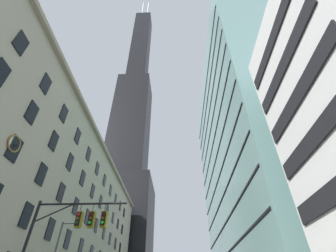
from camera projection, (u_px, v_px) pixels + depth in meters
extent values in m
cube|color=#B2A88E|center=(42.00, 218.00, 39.08)|extent=(17.84, 64.18, 26.37)
cube|color=#9E937A|center=(107.00, 154.00, 46.44)|extent=(0.70, 64.18, 0.60)
cube|color=black|center=(26.00, 215.00, 21.46)|extent=(0.14, 1.40, 2.20)
cube|color=black|center=(50.00, 229.00, 25.40)|extent=(0.14, 1.40, 2.20)
cube|color=black|center=(68.00, 239.00, 29.35)|extent=(0.14, 1.40, 2.20)
cube|color=black|center=(81.00, 247.00, 33.29)|extent=(0.14, 1.40, 2.20)
cube|color=black|center=(14.00, 149.00, 20.08)|extent=(0.14, 1.40, 2.20)
cube|color=black|center=(41.00, 174.00, 24.03)|extent=(0.14, 1.40, 2.20)
cube|color=black|center=(61.00, 192.00, 27.98)|extent=(0.14, 1.40, 2.20)
cube|color=black|center=(76.00, 206.00, 31.92)|extent=(0.14, 1.40, 2.20)
cube|color=black|center=(87.00, 217.00, 35.87)|extent=(0.14, 1.40, 2.20)
cube|color=black|center=(96.00, 226.00, 39.82)|extent=(0.14, 1.40, 2.20)
cube|color=black|center=(104.00, 233.00, 43.76)|extent=(0.14, 1.40, 2.20)
cube|color=black|center=(110.00, 239.00, 47.71)|extent=(0.14, 1.40, 2.20)
cube|color=black|center=(115.00, 244.00, 51.66)|extent=(0.14, 1.40, 2.20)
cube|color=black|center=(120.00, 248.00, 55.60)|extent=(0.14, 1.40, 2.20)
cube|color=black|center=(1.00, 72.00, 18.71)|extent=(0.14, 1.40, 2.20)
cube|color=black|center=(32.00, 113.00, 22.66)|extent=(0.14, 1.40, 2.20)
cube|color=black|center=(54.00, 141.00, 26.61)|extent=(0.14, 1.40, 2.20)
cube|color=black|center=(70.00, 162.00, 30.55)|extent=(0.14, 1.40, 2.20)
cube|color=black|center=(83.00, 178.00, 34.50)|extent=(0.14, 1.40, 2.20)
cube|color=black|center=(92.00, 191.00, 38.45)|extent=(0.14, 1.40, 2.20)
cube|color=black|center=(101.00, 202.00, 42.39)|extent=(0.14, 1.40, 2.20)
cube|color=black|center=(107.00, 210.00, 46.34)|extent=(0.14, 1.40, 2.20)
cube|color=black|center=(113.00, 218.00, 50.28)|extent=(0.14, 1.40, 2.20)
cube|color=black|center=(118.00, 224.00, 54.23)|extent=(0.14, 1.40, 2.20)
cube|color=black|center=(122.00, 229.00, 58.18)|extent=(0.14, 1.40, 2.20)
cube|color=black|center=(21.00, 43.00, 21.29)|extent=(0.14, 1.40, 2.20)
cube|color=black|center=(46.00, 84.00, 25.24)|extent=(0.14, 1.40, 2.20)
cube|color=black|center=(64.00, 114.00, 29.18)|extent=(0.14, 1.40, 2.20)
cube|color=black|center=(78.00, 136.00, 33.13)|extent=(0.14, 1.40, 2.20)
cube|color=black|center=(88.00, 154.00, 37.07)|extent=(0.14, 1.40, 2.20)
cube|color=black|center=(97.00, 168.00, 41.02)|extent=(0.14, 1.40, 2.20)
cube|color=black|center=(104.00, 180.00, 44.97)|extent=(0.14, 1.40, 2.20)
cube|color=black|center=(111.00, 190.00, 48.91)|extent=(0.14, 1.40, 2.20)
cube|color=black|center=(116.00, 199.00, 52.86)|extent=(0.14, 1.40, 2.20)
cube|color=black|center=(120.00, 206.00, 56.81)|extent=(0.14, 1.40, 2.20)
cube|color=black|center=(124.00, 212.00, 60.75)|extent=(0.14, 1.40, 2.20)
torus|color=olive|center=(14.00, 144.00, 20.01)|extent=(0.14, 1.59, 1.59)
cylinder|color=silver|center=(14.00, 144.00, 20.01)|extent=(0.05, 1.37, 1.37)
cube|color=black|center=(16.00, 145.00, 20.10)|extent=(0.03, 0.40, 0.22)
cube|color=black|center=(14.00, 147.00, 19.96)|extent=(0.03, 0.33, 0.56)
cube|color=black|center=(117.00, 238.00, 79.43)|extent=(23.34, 23.34, 39.64)
cube|color=black|center=(131.00, 127.00, 109.27)|extent=(16.34, 16.34, 57.66)
cube|color=black|center=(141.00, 48.00, 149.04)|extent=(10.50, 10.50, 72.07)
cylinder|color=silver|center=(143.00, 11.00, 179.31)|extent=(1.20, 1.20, 26.42)
cylinder|color=silver|center=(148.00, 11.00, 179.17)|extent=(1.20, 1.20, 26.42)
cube|color=black|center=(317.00, 135.00, 12.58)|extent=(0.16, 9.23, 1.10)
cube|color=black|center=(298.00, 96.00, 14.42)|extent=(0.16, 9.23, 1.10)
cube|color=black|center=(283.00, 66.00, 16.26)|extent=(0.16, 9.23, 1.10)
cube|color=black|center=(272.00, 42.00, 18.10)|extent=(0.16, 9.23, 1.10)
cube|color=gray|center=(257.00, 155.00, 45.96)|extent=(16.94, 42.99, 50.44)
cube|color=black|center=(228.00, 252.00, 35.67)|extent=(0.12, 41.99, 0.24)
cube|color=black|center=(224.00, 225.00, 38.13)|extent=(0.12, 41.99, 0.24)
cube|color=black|center=(221.00, 201.00, 40.58)|extent=(0.12, 41.99, 0.24)
cube|color=black|center=(218.00, 180.00, 43.03)|extent=(0.12, 41.99, 0.24)
cube|color=black|center=(215.00, 161.00, 45.48)|extent=(0.12, 41.99, 0.24)
cube|color=black|center=(213.00, 144.00, 47.94)|extent=(0.12, 41.99, 0.24)
cube|color=black|center=(211.00, 129.00, 50.39)|extent=(0.12, 41.99, 0.24)
cube|color=black|center=(209.00, 115.00, 52.84)|extent=(0.12, 41.99, 0.24)
cube|color=black|center=(207.00, 103.00, 55.30)|extent=(0.12, 41.99, 0.24)
cube|color=black|center=(205.00, 91.00, 57.75)|extent=(0.12, 41.99, 0.24)
cylinder|color=black|center=(83.00, 204.00, 16.41)|extent=(6.34, 0.14, 0.14)
cylinder|color=black|center=(54.00, 213.00, 16.10)|extent=(2.61, 0.10, 1.33)
cylinder|color=black|center=(81.00, 208.00, 16.22)|extent=(0.04, 0.04, 0.60)
cube|color=black|center=(78.00, 219.00, 15.76)|extent=(0.30, 0.30, 0.90)
cube|color=olive|center=(79.00, 220.00, 15.90)|extent=(0.40, 0.40, 1.04)
sphere|color=red|center=(78.00, 214.00, 15.81)|extent=(0.20, 0.20, 0.20)
sphere|color=#4B3A08|center=(77.00, 218.00, 15.64)|extent=(0.20, 0.20, 0.20)
sphere|color=#083D10|center=(76.00, 223.00, 15.47)|extent=(0.20, 0.20, 0.20)
cylinder|color=black|center=(93.00, 208.00, 16.20)|extent=(0.04, 0.04, 0.60)
cube|color=black|center=(91.00, 219.00, 15.74)|extent=(0.30, 0.30, 0.90)
cube|color=olive|center=(92.00, 220.00, 15.87)|extent=(0.40, 0.40, 1.04)
sphere|color=#450808|center=(91.00, 214.00, 15.78)|extent=(0.20, 0.20, 0.20)
sphere|color=#4B3A08|center=(90.00, 218.00, 15.61)|extent=(0.20, 0.20, 0.20)
sphere|color=green|center=(89.00, 223.00, 15.44)|extent=(0.20, 0.20, 0.20)
cylinder|color=black|center=(105.00, 208.00, 16.17)|extent=(0.04, 0.04, 0.60)
cube|color=black|center=(103.00, 219.00, 15.71)|extent=(0.30, 0.30, 0.90)
cube|color=olive|center=(104.00, 220.00, 15.84)|extent=(0.40, 0.40, 1.04)
sphere|color=#450808|center=(103.00, 214.00, 15.75)|extent=(0.20, 0.20, 0.20)
sphere|color=#4B3A08|center=(103.00, 218.00, 15.58)|extent=(0.20, 0.20, 0.20)
sphere|color=green|center=(102.00, 222.00, 15.41)|extent=(0.20, 0.20, 0.20)
cylinder|color=#47474C|center=(72.00, 224.00, 23.00)|extent=(1.96, 0.10, 0.10)
ellipsoid|color=#EFE5C6|center=(82.00, 224.00, 22.90)|extent=(0.56, 0.32, 0.24)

